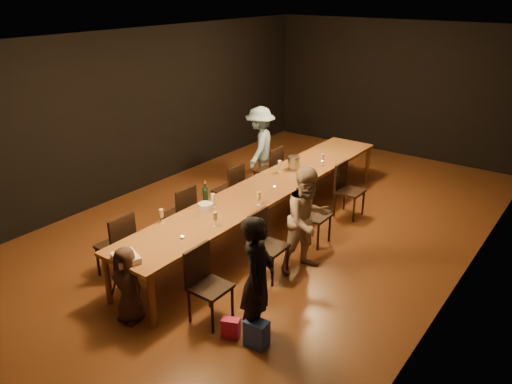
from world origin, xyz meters
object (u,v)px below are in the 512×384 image
Objects in this scene: chair_right_0 at (210,286)px; chair_right_3 at (350,191)px; birthday_cake at (126,258)px; chair_left_2 at (228,190)px; chair_left_3 at (268,170)px; table at (269,188)px; chair_left_0 at (115,244)px; chair_right_2 at (314,215)px; plate_stack at (206,207)px; man_blue at (260,147)px; woman_birthday at (258,279)px; chair_left_1 at (178,214)px; champagne_bottle at (205,192)px; woman_tan at (308,220)px; chair_right_1 at (269,246)px; child at (128,285)px; ice_bucket at (294,163)px.

chair_right_3 is (0.00, 3.60, 0.00)m from chair_right_0.
birthday_cake is (-0.84, -4.10, 0.32)m from chair_right_3.
chair_left_2 is at bearing 126.42° from birthday_cake.
chair_left_3 is 2.33× the size of birthday_cake.
chair_left_0 reaches higher than table.
plate_stack is (-1.02, -1.32, 0.34)m from chair_right_2.
man_blue reaches higher than chair_right_2.
chair_left_1 is at bearing 44.02° from woman_birthday.
woman_birthday reaches higher than table.
chair_left_0 is 2.33m from woman_birthday.
chair_left_3 is at bearing -154.72° from chair_right_0.
birthday_cake is at bearing -78.25° from champagne_bottle.
birthday_cake is 1.95× the size of plate_stack.
chair_left_3 is 2.79m from woman_tan.
chair_left_3 reaches higher than birthday_cake.
chair_right_3 is at bearing 180.00° from chair_right_0.
chair_left_3 is 2.63m from plate_stack.
chair_left_0 is (-1.70, -1.20, 0.00)m from chair_right_1.
chair_right_1 is at bearing -144.69° from chair_left_3.
table is at bearing -19.50° from chair_left_0.
champagne_bottle is at bearing 128.00° from woman_tan.
birthday_cake is at bearing 91.82° from woman_birthday.
woman_tan is 1.57× the size of child.
chair_right_2 is at bearing 41.88° from champagne_bottle.
child is (0.06, -2.96, -0.22)m from table.
chair_left_0 is at bearing -54.78° from chair_right_1.
chair_right_1 is 2.33× the size of birthday_cake.
child is at bearing 94.76° from woman_birthday.
man_blue is 2.71m from champagne_bottle.
chair_right_0 is 1.00× the size of chair_left_0.
chair_right_1 is 1.20m from chair_right_2.
man_blue is at bearing 130.07° from table.
table is 0.89m from ice_bucket.
plate_stack is (-1.02, -2.52, 0.34)m from chair_right_3.
ice_bucket is (0.08, 2.19, 0.06)m from plate_stack.
chair_right_0 is 1.70m from chair_left_0.
plate_stack is (-0.23, 1.64, 0.33)m from child.
man_blue is at bearing -97.31° from chair_right_3.
woman_birthday is at bearing 29.05° from chair_right_1.
child is 3.86m from ice_bucket.
chair_right_3 is 0.59× the size of man_blue.
birthday_cake is 1.85m from champagne_bottle.
champagne_bottle is at bearing -3.07° from man_blue.
chair_left_0 is at bearing -109.50° from table.
man_blue is at bearing 152.76° from ice_bucket.
chair_right_3 is at bearing 75.89° from child.
birthday_cake is (0.86, -1.70, 0.32)m from chair_left_1.
chair_right_0 is 4.10× the size of ice_bucket.
plate_stack is at bearing 38.34° from woman_birthday.
chair_right_1 and chair_left_0 have the same top height.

